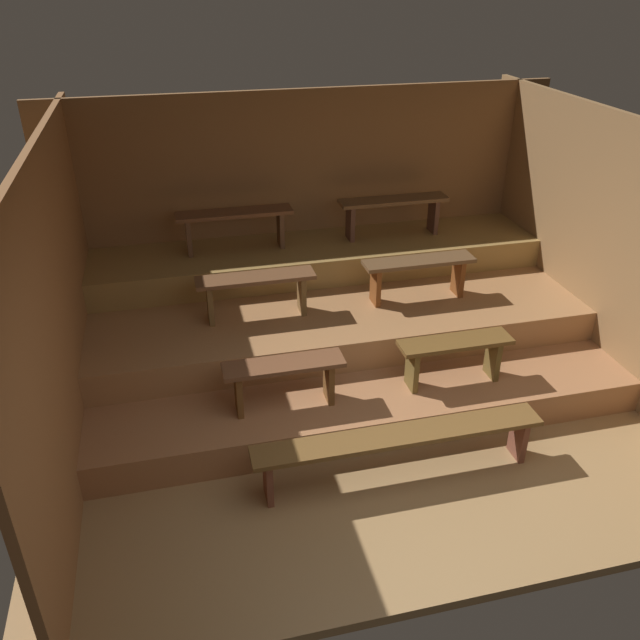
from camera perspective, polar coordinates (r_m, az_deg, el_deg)
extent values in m
cube|color=#9B774A|center=(6.39, 3.06, -6.64)|extent=(5.72, 4.85, 0.08)
cube|color=#92643B|center=(7.59, -1.13, 10.30)|extent=(5.72, 0.06, 2.50)
cube|color=#986238|center=(5.60, -21.80, 1.09)|extent=(0.06, 4.85, 2.50)
cube|color=olive|center=(6.85, 23.88, 5.67)|extent=(0.06, 4.85, 2.50)
cube|color=#A66D45|center=(6.73, 1.76, -2.60)|extent=(4.92, 2.93, 0.31)
cube|color=#A77447|center=(6.92, 0.93, 1.27)|extent=(4.92, 2.12, 0.31)
cube|color=#9E7A40|center=(7.30, -0.21, 5.49)|extent=(4.92, 0.96, 0.31)
cube|color=brown|center=(5.21, 7.04, -10.01)|extent=(2.36, 0.27, 0.04)
cube|color=brown|center=(5.14, -4.58, -13.70)|extent=(0.05, 0.22, 0.40)
cube|color=brown|center=(5.75, 17.01, -9.77)|extent=(0.05, 0.22, 0.40)
cube|color=brown|center=(5.44, -3.21, -3.93)|extent=(1.02, 0.27, 0.04)
cube|color=brown|center=(5.52, -7.17, -6.33)|extent=(0.05, 0.22, 0.40)
cube|color=brown|center=(5.63, 0.78, -5.29)|extent=(0.05, 0.22, 0.40)
cube|color=brown|center=(5.87, 11.80, -1.92)|extent=(1.02, 0.27, 0.04)
cube|color=brown|center=(5.84, 8.08, -4.24)|extent=(0.05, 0.22, 0.40)
cube|color=brown|center=(6.14, 14.92, -3.19)|extent=(0.05, 0.22, 0.40)
cube|color=brown|center=(6.23, -5.68, 3.70)|extent=(1.14, 0.27, 0.04)
cube|color=brown|center=(6.29, -9.63, 1.46)|extent=(0.05, 0.22, 0.40)
cube|color=brown|center=(6.39, -1.61, 2.35)|extent=(0.05, 0.22, 0.40)
cube|color=brown|center=(6.63, 8.67, 5.12)|extent=(1.14, 0.27, 0.04)
cube|color=brown|center=(6.57, 4.89, 3.05)|extent=(0.05, 0.22, 0.40)
cube|color=brown|center=(6.89, 12.02, 3.76)|extent=(0.05, 0.22, 0.40)
cube|color=brown|center=(7.02, -7.55, 9.28)|extent=(1.23, 0.27, 0.04)
cube|color=brown|center=(7.07, -11.44, 7.20)|extent=(0.05, 0.22, 0.40)
cube|color=brown|center=(7.16, -3.47, 8.02)|extent=(0.05, 0.22, 0.40)
cube|color=brown|center=(7.41, 6.46, 10.39)|extent=(1.23, 0.27, 0.04)
cube|color=brown|center=(7.33, 2.68, 8.54)|extent=(0.05, 0.22, 0.40)
cube|color=brown|center=(7.65, 9.91, 9.04)|extent=(0.05, 0.22, 0.40)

